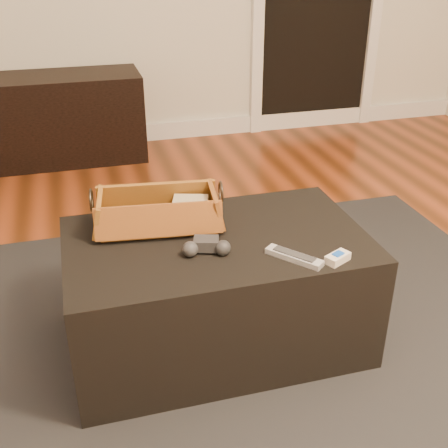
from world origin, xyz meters
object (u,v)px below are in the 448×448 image
object	(u,v)px
ottoman	(217,291)
tv_remote	(152,222)
cream_gadget	(338,258)
wicker_basket	(158,213)
game_controller	(206,247)
media_cabinet	(31,121)
silver_remote	(294,257)

from	to	relation	value
ottoman	tv_remote	xyz separation A→B (m)	(-0.19, 0.12, 0.24)
tv_remote	cream_gadget	distance (m)	0.63
tv_remote	wicker_basket	distance (m)	0.04
tv_remote	game_controller	bearing A→B (deg)	-56.04
media_cabinet	ottoman	world-z (taller)	media_cabinet
game_controller	silver_remote	distance (m)	0.28
wicker_basket	game_controller	world-z (taller)	wicker_basket
ottoman	cream_gadget	xyz separation A→B (m)	(0.32, -0.24, 0.22)
wicker_basket	cream_gadget	size ratio (longest dim) A/B	5.03
media_cabinet	silver_remote	size ratio (longest dim) A/B	8.12
cream_gadget	ottoman	bearing A→B (deg)	142.63
media_cabinet	tv_remote	bearing A→B (deg)	-76.45
ottoman	game_controller	bearing A→B (deg)	-122.48
wicker_basket	silver_remote	size ratio (longest dim) A/B	2.68
ottoman	wicker_basket	distance (m)	0.34
ottoman	tv_remote	bearing A→B (deg)	147.56
tv_remote	game_controller	xyz separation A→B (m)	(0.14, -0.21, -0.00)
ottoman	tv_remote	distance (m)	0.33
game_controller	silver_remote	world-z (taller)	game_controller
game_controller	cream_gadget	size ratio (longest dim) A/B	1.74
game_controller	cream_gadget	bearing A→B (deg)	-22.48
ottoman	tv_remote	world-z (taller)	tv_remote
tv_remote	wicker_basket	bearing A→B (deg)	30.87
silver_remote	game_controller	bearing A→B (deg)	156.86
media_cabinet	cream_gadget	xyz separation A→B (m)	(0.99, -2.32, 0.17)
ottoman	game_controller	size ratio (longest dim) A/B	6.28
media_cabinet	cream_gadget	size ratio (longest dim) A/B	15.27
ottoman	game_controller	xyz separation A→B (m)	(-0.06, -0.09, 0.23)
ottoman	cream_gadget	world-z (taller)	cream_gadget
game_controller	silver_remote	xyz separation A→B (m)	(0.25, -0.11, -0.01)
wicker_basket	silver_remote	world-z (taller)	wicker_basket
media_cabinet	tv_remote	world-z (taller)	media_cabinet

